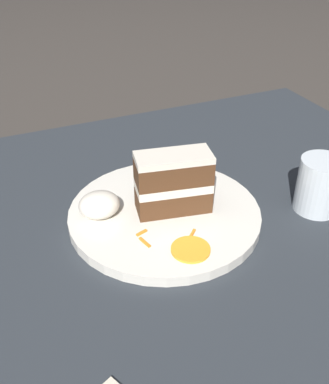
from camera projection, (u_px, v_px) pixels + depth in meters
ground_plane at (185, 253)px, 0.71m from camera, size 6.00×6.00×0.00m
dining_table at (185, 243)px, 0.70m from camera, size 1.04×0.91×0.04m
plate at (164, 214)px, 0.72m from camera, size 0.31×0.31×0.02m
cake_slice at (174, 182)px, 0.69m from camera, size 0.12×0.07×0.10m
cream_dollop at (99, 205)px, 0.69m from camera, size 0.06×0.06×0.04m
orange_garnish at (191, 249)px, 0.63m from camera, size 0.06×0.06×0.00m
carrot_shreds_scatter at (163, 210)px, 0.71m from camera, size 0.14×0.20×0.00m
drinking_glass at (319, 188)px, 0.73m from camera, size 0.07×0.07×0.09m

